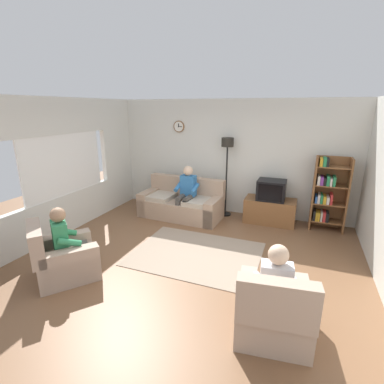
# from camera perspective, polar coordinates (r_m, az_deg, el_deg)

# --- Properties ---
(ground_plane) EXTENTS (12.00, 12.00, 0.00)m
(ground_plane) POSITION_cam_1_polar(r_m,az_deg,el_deg) (5.00, -0.40, -13.56)
(ground_plane) COLOR brown
(back_wall_assembly) EXTENTS (6.20, 0.17, 2.70)m
(back_wall_assembly) POSITION_cam_1_polar(r_m,az_deg,el_deg) (6.96, 7.83, 6.82)
(back_wall_assembly) COLOR silver
(back_wall_assembly) RESTS_ON ground_plane
(left_wall_assembly) EXTENTS (0.12, 5.80, 2.70)m
(left_wall_assembly) POSITION_cam_1_polar(r_m,az_deg,el_deg) (6.15, -25.89, 3.90)
(left_wall_assembly) COLOR silver
(left_wall_assembly) RESTS_ON ground_plane
(couch) EXTENTS (1.93, 0.95, 0.90)m
(couch) POSITION_cam_1_polar(r_m,az_deg,el_deg) (6.78, -2.11, -2.36)
(couch) COLOR tan
(couch) RESTS_ON ground_plane
(tv_stand) EXTENTS (1.10, 0.56, 0.55)m
(tv_stand) POSITION_cam_1_polar(r_m,az_deg,el_deg) (6.68, 15.22, -3.62)
(tv_stand) COLOR brown
(tv_stand) RESTS_ON ground_plane
(tv) EXTENTS (0.60, 0.49, 0.44)m
(tv) POSITION_cam_1_polar(r_m,az_deg,el_deg) (6.50, 15.52, 0.39)
(tv) COLOR black
(tv) RESTS_ON tv_stand
(bookshelf) EXTENTS (0.68, 0.36, 1.55)m
(bookshelf) POSITION_cam_1_polar(r_m,az_deg,el_deg) (6.58, 25.35, -0.28)
(bookshelf) COLOR brown
(bookshelf) RESTS_ON ground_plane
(floor_lamp) EXTENTS (0.28, 0.28, 1.85)m
(floor_lamp) POSITION_cam_1_polar(r_m,az_deg,el_deg) (6.66, 7.01, 7.27)
(floor_lamp) COLOR black
(floor_lamp) RESTS_ON ground_plane
(armchair_near_window) EXTENTS (1.17, 1.19, 0.90)m
(armchair_near_window) POSITION_cam_1_polar(r_m,az_deg,el_deg) (4.88, -24.19, -12.10)
(armchair_near_window) COLOR tan
(armchair_near_window) RESTS_ON ground_plane
(armchair_near_bookshelf) EXTENTS (0.91, 0.98, 0.90)m
(armchair_near_bookshelf) POSITION_cam_1_polar(r_m,az_deg,el_deg) (3.62, 15.83, -21.98)
(armchair_near_bookshelf) COLOR tan
(armchair_near_bookshelf) RESTS_ON ground_plane
(area_rug) EXTENTS (2.20, 1.70, 0.01)m
(area_rug) POSITION_cam_1_polar(r_m,az_deg,el_deg) (5.21, 0.86, -12.19)
(area_rug) COLOR gray
(area_rug) RESTS_ON ground_plane
(person_on_couch) EXTENTS (0.52, 0.55, 1.24)m
(person_on_couch) POSITION_cam_1_polar(r_m,az_deg,el_deg) (6.50, -1.12, 0.37)
(person_on_couch) COLOR #3372B2
(person_on_couch) RESTS_ON ground_plane
(person_in_left_armchair) EXTENTS (0.62, 0.64, 1.12)m
(person_in_left_armchair) POSITION_cam_1_polar(r_m,az_deg,el_deg) (4.75, -23.57, -8.57)
(person_in_left_armchair) COLOR #338C59
(person_in_left_armchair) RESTS_ON ground_plane
(person_in_right_armchair) EXTENTS (0.55, 0.57, 1.12)m
(person_in_right_armchair) POSITION_cam_1_polar(r_m,az_deg,el_deg) (3.51, 16.22, -17.04)
(person_in_right_armchair) COLOR silver
(person_in_right_armchair) RESTS_ON ground_plane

